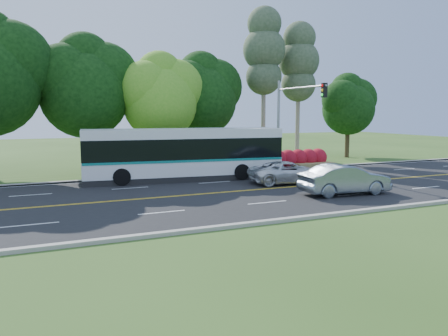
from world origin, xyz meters
name	(u,v)px	position (x,y,z in m)	size (l,w,h in m)	color
ground	(245,191)	(0.00, 0.00, 0.00)	(120.00, 120.00, 0.00)	#31501A
road	(245,191)	(0.00, 0.00, 0.01)	(60.00, 14.00, 0.02)	black
curb_north	(202,174)	(0.00, 7.15, 0.07)	(60.00, 0.30, 0.15)	#A09C91
curb_south	(318,216)	(0.00, -7.15, 0.07)	(60.00, 0.30, 0.15)	#A09C91
grass_verge	(193,171)	(0.00, 9.00, 0.05)	(60.00, 4.00, 0.10)	#31501A
lane_markings	(244,191)	(-0.09, 0.00, 0.02)	(57.60, 13.82, 0.00)	gold
tree_row	(116,84)	(-5.15, 12.13, 6.73)	(44.70, 9.10, 13.84)	black
bougainvillea_hedge	(280,160)	(7.18, 8.15, 0.72)	(9.50, 2.25, 1.50)	maroon
traffic_signal	(292,111)	(6.49, 5.40, 4.67)	(0.42, 6.10, 7.00)	gray
transit_bus	(184,155)	(-1.98, 5.39, 1.72)	(13.39, 4.34, 3.44)	white
sedan	(345,179)	(4.54, -3.26, 0.86)	(1.77, 5.07, 1.67)	slate
suv	(288,172)	(3.69, 1.25, 0.72)	(2.34, 5.07, 1.41)	silver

